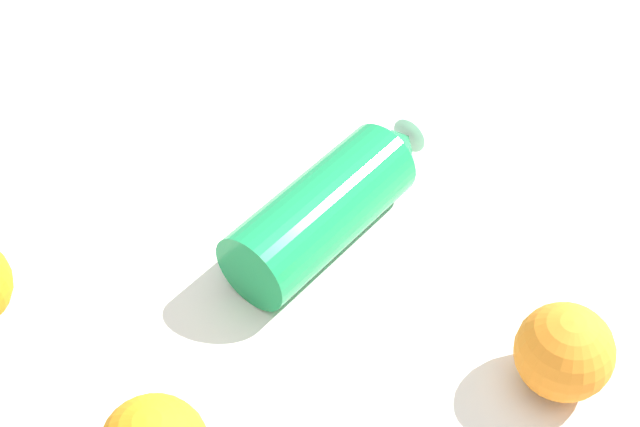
% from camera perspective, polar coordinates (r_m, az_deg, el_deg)
% --- Properties ---
extents(ground_plane, '(2.40, 2.40, 0.00)m').
position_cam_1_polar(ground_plane, '(0.84, -0.21, -3.85)').
color(ground_plane, silver).
extents(water_bottle, '(0.21, 0.23, 0.08)m').
position_cam_1_polar(water_bottle, '(0.86, 1.01, 0.88)').
color(water_bottle, '#198C4C').
rests_on(water_bottle, ground_plane).
extents(orange_1, '(0.08, 0.08, 0.08)m').
position_cam_1_polar(orange_1, '(0.77, 14.65, -8.16)').
color(orange_1, orange).
rests_on(orange_1, ground_plane).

